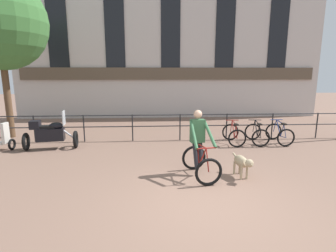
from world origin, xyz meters
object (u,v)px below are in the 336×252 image
object	(u,v)px
cyclist_with_bike	(199,147)
parked_motorcycle	(50,134)
parked_bicycle_mid_right	(279,134)
parked_bicycle_near_lamp	(234,134)
dog	(242,162)
parked_bicycle_mid_left	(257,134)

from	to	relation	value
cyclist_with_bike	parked_motorcycle	size ratio (longest dim) A/B	0.93
parked_motorcycle	parked_bicycle_mid_right	distance (m)	8.42
cyclist_with_bike	parked_bicycle_near_lamp	xyz separation A→B (m)	(1.86, 3.03, -0.41)
parked_motorcycle	parked_bicycle_mid_right	xyz separation A→B (m)	(8.41, 0.34, -0.20)
cyclist_with_bike	dog	size ratio (longest dim) A/B	1.75
parked_bicycle_mid_right	parked_bicycle_near_lamp	bearing A→B (deg)	1.27
cyclist_with_bike	parked_bicycle_near_lamp	distance (m)	3.58
cyclist_with_bike	parked_bicycle_mid_right	size ratio (longest dim) A/B	1.51
parked_motorcycle	parked_bicycle_mid_right	bearing A→B (deg)	-96.03
parked_bicycle_mid_left	parked_bicycle_mid_right	bearing A→B (deg)	-173.93
cyclist_with_bike	parked_motorcycle	distance (m)	5.48
parked_bicycle_mid_left	dog	bearing A→B (deg)	68.82
parked_motorcycle	parked_bicycle_near_lamp	xyz separation A→B (m)	(6.63, 0.34, -0.20)
dog	parked_bicycle_mid_right	bearing A→B (deg)	41.24
dog	parked_motorcycle	size ratio (longest dim) A/B	0.53
cyclist_with_bike	parked_bicycle_mid_right	world-z (taller)	cyclist_with_bike
parked_bicycle_mid_left	parked_bicycle_mid_right	distance (m)	0.89
dog	parked_motorcycle	xyz separation A→B (m)	(-5.84, 2.93, 0.15)
parked_motorcycle	parked_bicycle_mid_left	distance (m)	7.53
dog	parked_motorcycle	bearing A→B (deg)	142.80
parked_motorcycle	cyclist_with_bike	bearing A→B (deg)	-127.81
cyclist_with_bike	parked_motorcycle	world-z (taller)	cyclist_with_bike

